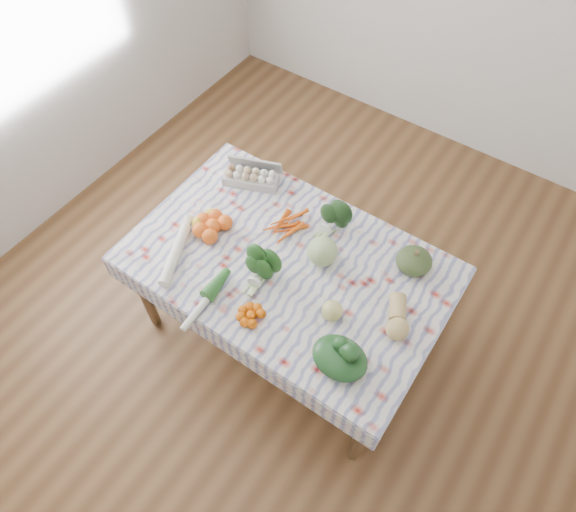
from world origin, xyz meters
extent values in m
plane|color=brown|center=(0.00, 0.00, 0.00)|extent=(4.50, 4.50, 0.00)
cube|color=brown|center=(0.00, 0.00, 0.73)|extent=(1.60, 1.00, 0.04)
cylinder|color=brown|center=(-0.74, -0.44, 0.35)|extent=(0.06, 0.06, 0.71)
cylinder|color=brown|center=(0.74, -0.44, 0.35)|extent=(0.06, 0.06, 0.71)
cylinder|color=brown|center=(-0.74, 0.44, 0.35)|extent=(0.06, 0.06, 0.71)
cylinder|color=brown|center=(0.74, 0.44, 0.35)|extent=(0.06, 0.06, 0.71)
cube|color=silver|center=(0.00, 0.00, 0.76)|extent=(1.66, 1.06, 0.01)
cube|color=#B7B7B1|center=(-0.50, 0.34, 0.80)|extent=(0.34, 0.24, 0.09)
cube|color=#DD530E|center=(-0.13, 0.20, 0.78)|extent=(0.27, 0.26, 0.04)
ellipsoid|color=#1B3D19|center=(0.07, 0.32, 0.84)|extent=(0.19, 0.17, 0.15)
ellipsoid|color=#394C25|center=(0.55, 0.34, 0.82)|extent=(0.22, 0.22, 0.12)
sphere|color=#9CBB74|center=(0.14, 0.11, 0.84)|extent=(0.17, 0.17, 0.16)
ellipsoid|color=tan|center=(0.63, 0.01, 0.82)|extent=(0.20, 0.26, 0.11)
cube|color=orange|center=(-0.45, -0.06, 0.81)|extent=(0.29, 0.29, 0.09)
ellipsoid|color=#1F511A|center=(-0.07, -0.16, 0.82)|extent=(0.20, 0.20, 0.12)
cube|color=#D65704|center=(0.04, -0.37, 0.79)|extent=(0.17, 0.17, 0.05)
sphere|color=#D2C96E|center=(0.35, -0.14, 0.81)|extent=(0.13, 0.13, 0.10)
ellipsoid|color=#143616|center=(0.51, -0.33, 0.82)|extent=(0.28, 0.24, 0.12)
cylinder|color=white|center=(-0.51, -0.31, 0.79)|extent=(0.21, 0.39, 0.06)
cylinder|color=silver|center=(-0.20, -0.43, 0.78)|extent=(0.06, 0.37, 0.04)
camera|label=1|loc=(0.86, -1.25, 2.98)|focal=32.00mm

